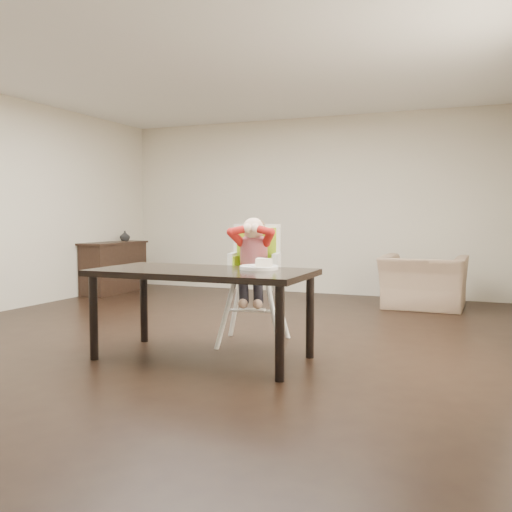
{
  "coord_description": "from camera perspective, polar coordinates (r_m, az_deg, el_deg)",
  "views": [
    {
      "loc": [
        2.64,
        -4.98,
        1.19
      ],
      "look_at": [
        0.73,
        -0.36,
        0.84
      ],
      "focal_mm": 40.0,
      "sensor_mm": 36.0,
      "label": 1
    }
  ],
  "objects": [
    {
      "name": "sideboard",
      "position": [
        9.15,
        -14.01,
        -1.09
      ],
      "size": [
        0.44,
        1.26,
        0.79
      ],
      "color": "black",
      "rests_on": "ground"
    },
    {
      "name": "ground",
      "position": [
        5.76,
        -5.42,
        -7.93
      ],
      "size": [
        7.0,
        7.0,
        0.0
      ],
      "primitive_type": "plane",
      "color": "black",
      "rests_on": "ground"
    },
    {
      "name": "room_walls",
      "position": [
        5.68,
        -5.55,
        10.71
      ],
      "size": [
        6.02,
        7.02,
        2.71
      ],
      "color": "beige",
      "rests_on": "ground"
    },
    {
      "name": "armchair",
      "position": [
        7.66,
        16.41,
        -1.65
      ],
      "size": [
        1.06,
        0.7,
        0.91
      ],
      "primitive_type": "imported",
      "rotation": [
        0.0,
        0.0,
        3.12
      ],
      "color": "#9B7E62",
      "rests_on": "ground"
    },
    {
      "name": "high_chair",
      "position": [
        5.31,
        -0.17,
        0.11
      ],
      "size": [
        0.59,
        0.59,
        1.18
      ],
      "rotation": [
        0.0,
        0.0,
        0.22
      ],
      "color": "white",
      "rests_on": "ground"
    },
    {
      "name": "dining_table",
      "position": [
        4.74,
        -5.4,
        -2.3
      ],
      "size": [
        1.8,
        0.9,
        0.75
      ],
      "color": "black",
      "rests_on": "ground"
    },
    {
      "name": "vase",
      "position": [
        9.36,
        -12.98,
        1.94
      ],
      "size": [
        0.17,
        0.18,
        0.16
      ],
      "primitive_type": "imported",
      "rotation": [
        0.0,
        0.0,
        0.06
      ],
      "color": "#99999E",
      "rests_on": "sideboard"
    },
    {
      "name": "plate",
      "position": [
        4.71,
        0.41,
        -0.96
      ],
      "size": [
        0.4,
        0.4,
        0.09
      ],
      "rotation": [
        0.0,
        0.0,
        0.29
      ],
      "color": "white",
      "rests_on": "dining_table"
    }
  ]
}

